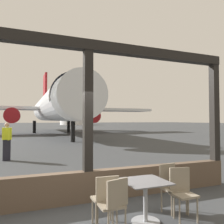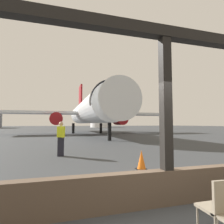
{
  "view_description": "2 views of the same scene",
  "coord_description": "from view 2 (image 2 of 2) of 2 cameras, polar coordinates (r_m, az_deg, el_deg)",
  "views": [
    {
      "loc": [
        -1.4,
        -5.07,
        1.85
      ],
      "look_at": [
        4.2,
        9.12,
        2.39
      ],
      "focal_mm": 36.37,
      "sensor_mm": 36.0,
      "label": 1
    },
    {
      "loc": [
        -2.14,
        -3.38,
        1.63
      ],
      "look_at": [
        1.94,
        10.9,
        2.59
      ],
      "focal_mm": 29.46,
      "sensor_mm": 36.0,
      "label": 2
    }
  ],
  "objects": [
    {
      "name": "ground_plane",
      "position": [
        43.47,
        -13.2,
        -5.75
      ],
      "size": [
        220.0,
        220.0,
        0.0
      ],
      "primitive_type": "plane",
      "color": "#383A3D"
    },
    {
      "name": "window_frame",
      "position": [
        4.02,
        16.51,
        -8.36
      ],
      "size": [
        7.85,
        0.24,
        3.71
      ],
      "color": "brown",
      "rests_on": "ground"
    },
    {
      "name": "cafe_chair_aisle_right",
      "position": [
        3.11,
        30.67,
        -23.64
      ],
      "size": [
        0.41,
        0.41,
        0.9
      ],
      "color": "gray",
      "rests_on": "ground"
    },
    {
      "name": "airplane",
      "position": [
        29.9,
        -6.93,
        0.26
      ],
      "size": [
        29.42,
        31.98,
        10.65
      ],
      "color": "silver",
      "rests_on": "ground"
    },
    {
      "name": "ground_crew_worker",
      "position": [
        9.77,
        -15.59,
        -7.82
      ],
      "size": [
        0.4,
        0.54,
        1.74
      ],
      "color": "black",
      "rests_on": "ground"
    },
    {
      "name": "traffic_cone",
      "position": [
        6.86,
        9.13,
        -14.59
      ],
      "size": [
        0.36,
        0.36,
        0.68
      ],
      "color": "orange",
      "rests_on": "ground"
    },
    {
      "name": "fuel_storage_tank",
      "position": [
        84.48,
        -3.48,
        -3.43
      ],
      "size": [
        9.56,
        9.56,
        4.03
      ],
      "primitive_type": "cylinder",
      "color": "white",
      "rests_on": "ground"
    }
  ]
}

